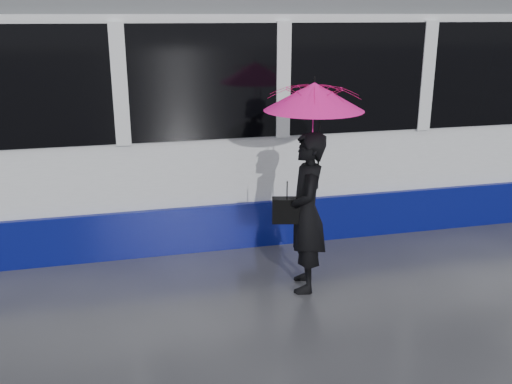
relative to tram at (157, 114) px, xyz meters
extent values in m
plane|color=#2A2A2F|center=(-0.04, -2.50, -1.64)|extent=(90.00, 90.00, 0.00)
cube|color=#3F3D38|center=(-0.04, -0.72, -1.63)|extent=(34.00, 0.07, 0.02)
cube|color=#3F3D38|center=(-0.04, 0.72, -1.63)|extent=(34.00, 0.07, 0.02)
cube|color=white|center=(0.00, 0.00, -0.11)|extent=(24.00, 2.40, 2.95)
cube|color=#090F66|center=(0.00, 0.00, -1.33)|extent=(24.00, 2.56, 0.62)
cube|color=black|center=(0.00, 0.00, 0.56)|extent=(23.00, 2.48, 1.40)
cube|color=#54575C|center=(0.00, 0.00, 1.54)|extent=(23.60, 2.20, 0.35)
imported|color=black|center=(1.40, -2.54, -0.74)|extent=(0.57, 0.74, 1.80)
imported|color=#FF1575|center=(1.45, -2.54, 0.26)|extent=(1.19, 1.20, 0.90)
cone|color=#FF1575|center=(1.45, -2.54, 0.55)|extent=(1.28, 1.28, 0.29)
cylinder|color=black|center=(1.45, -2.54, 0.71)|extent=(0.01, 0.01, 0.07)
cylinder|color=black|center=(1.53, -2.52, -0.07)|extent=(0.02, 0.02, 0.79)
cube|color=black|center=(1.18, -2.52, -0.69)|extent=(0.35, 0.21, 0.28)
cylinder|color=black|center=(1.18, -2.52, -0.46)|extent=(0.01, 0.01, 0.18)
camera|label=1|loc=(-0.55, -8.18, 1.37)|focal=40.00mm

